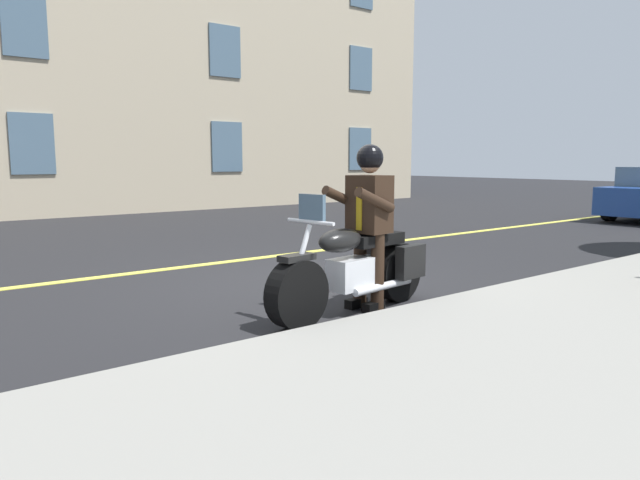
# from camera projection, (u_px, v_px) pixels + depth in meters

# --- Properties ---
(ground_plane) EXTENTS (80.00, 80.00, 0.00)m
(ground_plane) POSITION_uv_depth(u_px,v_px,m) (296.00, 285.00, 7.45)
(ground_plane) COLOR black
(lane_center_stripe) EXTENTS (60.00, 0.16, 0.01)m
(lane_center_stripe) POSITION_uv_depth(u_px,v_px,m) (220.00, 263.00, 9.00)
(lane_center_stripe) COLOR #E5DB4C
(lane_center_stripe) RESTS_ON ground_plane
(motorcycle_main) EXTENTS (2.22, 0.78, 1.26)m
(motorcycle_main) POSITION_uv_depth(u_px,v_px,m) (356.00, 270.00, 6.04)
(motorcycle_main) COLOR black
(motorcycle_main) RESTS_ON ground_plane
(rider_main) EXTENTS (0.67, 0.61, 1.74)m
(rider_main) POSITION_uv_depth(u_px,v_px,m) (368.00, 212.00, 6.10)
(rider_main) COLOR black
(rider_main) RESTS_ON ground_plane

